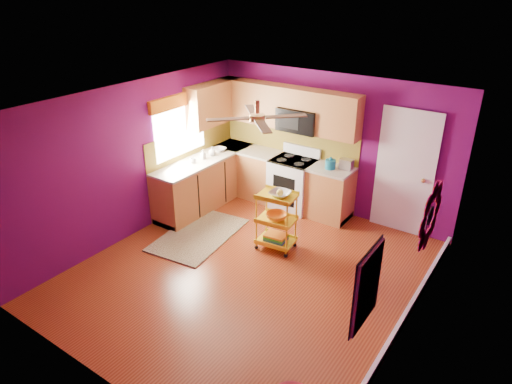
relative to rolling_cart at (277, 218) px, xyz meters
The scene contains 17 objects.
ground 0.94m from the rolling_cart, 88.15° to the right, with size 5.00×5.00×0.00m, color maroon.
room_envelope 1.34m from the rolling_cart, 86.16° to the right, with size 4.54×5.04×2.52m.
lower_cabinets 1.69m from the rolling_cart, 141.74° to the left, with size 2.81×2.31×0.94m.
electric_range 1.49m from the rolling_cart, 110.59° to the left, with size 0.76×0.66×1.13m.
upper_cabinetry 2.24m from the rolling_cart, 131.06° to the left, with size 2.80×2.30×1.26m.
left_window 2.52m from the rolling_cart, behind, with size 0.08×1.35×1.08m.
panel_door 2.24m from the rolling_cart, 50.89° to the left, with size 0.95×0.11×2.15m.
right_wall_art 2.67m from the rolling_cart, 26.30° to the right, with size 0.04×2.74×1.04m.
ceiling_fan 1.85m from the rolling_cart, 87.50° to the right, with size 1.01×1.01×0.26m.
shag_rug 1.44m from the rolling_cart, 162.17° to the right, with size 1.02×1.66×0.02m, color #312010.
rolling_cart is the anchor object (origin of this frame).
teal_kettle 1.49m from the rolling_cart, 82.16° to the left, with size 0.18×0.18×0.21m.
toaster 1.67m from the rolling_cart, 74.51° to the left, with size 0.22×0.15×0.18m, color beige.
soap_bottle_a 2.03m from the rolling_cart, 165.10° to the left, with size 0.08×0.08×0.18m, color #EA3F72.
soap_bottle_b 2.08m from the rolling_cart, 158.61° to the left, with size 0.13×0.13×0.17m, color white.
counter_dish 2.21m from the rolling_cart, 152.41° to the left, with size 0.24×0.24×0.06m, color white.
counter_cup 2.00m from the rolling_cart, behind, with size 0.11×0.11×0.09m, color white.
Camera 1 is at (3.23, -4.51, 3.93)m, focal length 32.00 mm.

